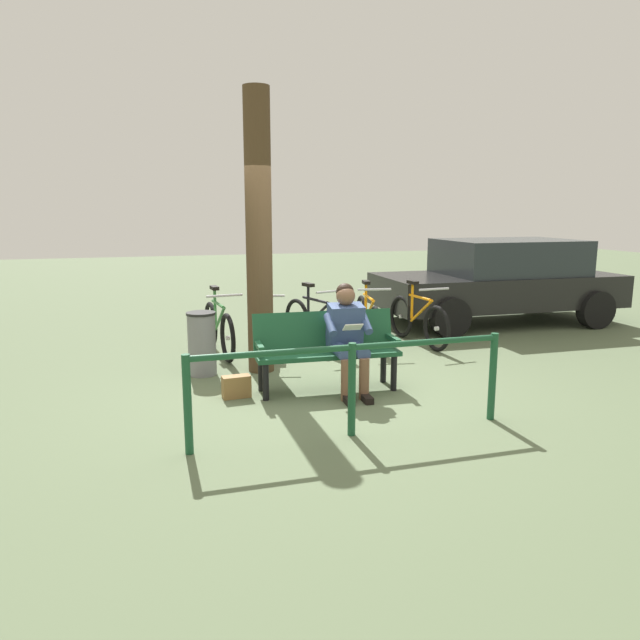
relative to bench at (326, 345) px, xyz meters
The scene contains 13 objects.
ground_plane 0.52m from the bench, 71.63° to the left, with size 40.00×40.00×0.00m, color #566647.
bench is the anchor object (origin of this frame).
person_reading 0.31m from the bench, 138.63° to the left, with size 0.50×0.78×1.20m.
handbag 1.09m from the bench, ahead, with size 0.30×0.14×0.24m, color olive.
tree_trunk 1.62m from the bench, 59.40° to the right, with size 0.32×0.32×3.40m, color #4C3823.
litter_bin 1.61m from the bench, 37.07° to the right, with size 0.35×0.35×0.78m.
bicycle_blue 2.65m from the bench, 138.25° to the right, with size 0.48×1.68×0.94m.
bicycle_purple 2.34m from the bench, 122.50° to the right, with size 0.48×1.67×0.94m.
bicycle_silver 1.99m from the bench, 102.26° to the right, with size 0.63×1.62×0.94m.
bicycle_red 1.81m from the bench, 80.36° to the right, with size 0.56×1.65×0.94m.
bicycle_orange 2.20m from the bench, 63.81° to the right, with size 0.48×1.68×0.94m.
railing_fence 1.41m from the bench, 82.68° to the left, with size 2.93×0.09×0.85m.
parked_car 5.02m from the bench, 144.71° to the right, with size 4.22×2.05×1.47m.
Camera 1 is at (1.82, 6.03, 2.01)m, focal length 32.98 mm.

